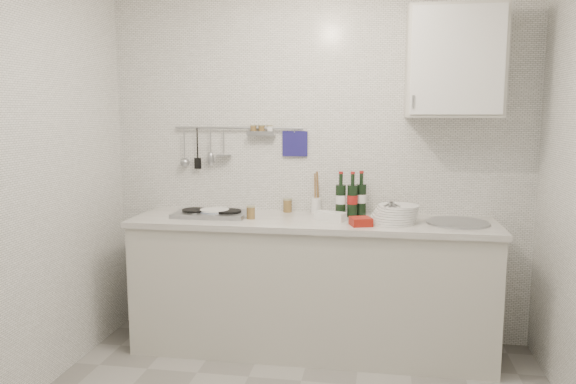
{
  "coord_description": "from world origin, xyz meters",
  "views": [
    {
      "loc": [
        0.45,
        -2.59,
        1.64
      ],
      "look_at": [
        -0.13,
        0.9,
        1.13
      ],
      "focal_mm": 35.0,
      "sensor_mm": 36.0,
      "label": 1
    }
  ],
  "objects_px": {
    "wall_cabinet": "(454,62)",
    "plate_stack_hob": "(213,213)",
    "plate_stack_sink": "(395,214)",
    "wine_bottles": "(351,194)",
    "utensil_crock": "(316,203)"
  },
  "relations": [
    {
      "from": "plate_stack_hob",
      "to": "wine_bottles",
      "type": "height_order",
      "value": "wine_bottles"
    },
    {
      "from": "plate_stack_hob",
      "to": "utensil_crock",
      "type": "distance_m",
      "value": 0.73
    },
    {
      "from": "wall_cabinet",
      "to": "plate_stack_sink",
      "type": "height_order",
      "value": "wall_cabinet"
    },
    {
      "from": "plate_stack_hob",
      "to": "plate_stack_sink",
      "type": "xyz_separation_m",
      "value": [
        1.24,
        -0.04,
        0.03
      ]
    },
    {
      "from": "plate_stack_hob",
      "to": "plate_stack_sink",
      "type": "height_order",
      "value": "plate_stack_sink"
    },
    {
      "from": "wall_cabinet",
      "to": "plate_stack_hob",
      "type": "xyz_separation_m",
      "value": [
        -1.59,
        -0.11,
        -1.01
      ]
    },
    {
      "from": "wine_bottles",
      "to": "plate_stack_sink",
      "type": "bearing_deg",
      "value": -32.3
    },
    {
      "from": "wall_cabinet",
      "to": "plate_stack_hob",
      "type": "relative_size",
      "value": 3.09
    },
    {
      "from": "plate_stack_sink",
      "to": "utensil_crock",
      "type": "relative_size",
      "value": 1.1
    },
    {
      "from": "plate_stack_hob",
      "to": "wine_bottles",
      "type": "xyz_separation_m",
      "value": [
        0.95,
        0.14,
        0.13
      ]
    },
    {
      "from": "plate_stack_hob",
      "to": "plate_stack_sink",
      "type": "distance_m",
      "value": 1.24
    },
    {
      "from": "wall_cabinet",
      "to": "wine_bottles",
      "type": "distance_m",
      "value": 1.09
    },
    {
      "from": "plate_stack_hob",
      "to": "wine_bottles",
      "type": "relative_size",
      "value": 0.73
    },
    {
      "from": "wall_cabinet",
      "to": "plate_stack_sink",
      "type": "xyz_separation_m",
      "value": [
        -0.35,
        -0.16,
        -0.97
      ]
    },
    {
      "from": "wine_bottles",
      "to": "utensil_crock",
      "type": "bearing_deg",
      "value": 161.78
    }
  ]
}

